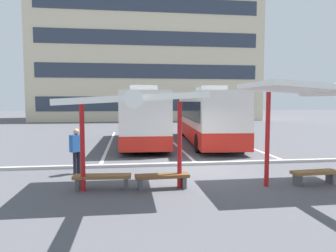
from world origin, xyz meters
The scene contains 14 objects.
ground_plane centered at (0.00, 0.00, 0.00)m, with size 160.00×160.00×0.00m, color #515156.
terminal_building centered at (0.03, 35.99, 8.55)m, with size 31.35×13.53×19.81m.
coach_bus_0 centered at (-1.98, 8.00, 1.64)m, with size 2.77×10.18×3.56m.
coach_bus_1 centered at (2.11, 7.92, 1.63)m, with size 3.28×11.26×3.55m.
lane_stripe_0 centered at (-4.07, 8.22, 0.00)m, with size 0.16×14.00×0.01m, color white.
lane_stripe_1 centered at (0.00, 8.22, 0.00)m, with size 0.16×14.00×0.01m, color white.
lane_stripe_2 centered at (4.07, 8.22, 0.00)m, with size 0.16×14.00×0.01m, color white.
waiting_shelter_0 centered at (-2.79, -2.47, 2.68)m, with size 3.89×5.02×2.92m.
bench_0 centered at (-3.69, -2.08, 0.34)m, with size 1.74×0.52×0.45m.
bench_1 centered at (-1.89, -2.25, 0.33)m, with size 1.66×0.52×0.45m.
waiting_shelter_1 centered at (2.99, -2.63, 2.95)m, with size 4.20×4.80×3.24m.
bench_2 centered at (2.99, -2.40, 0.33)m, with size 1.55×0.55×0.45m.
platform_kerb centered at (0.00, 1.05, 0.06)m, with size 44.00×0.24×0.12m, color #ADADA8.
waiting_passenger_0 centered at (-4.77, 0.08, 0.97)m, with size 0.50×0.49×1.67m.
Camera 1 is at (-2.91, -11.40, 2.66)m, focal length 32.96 mm.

